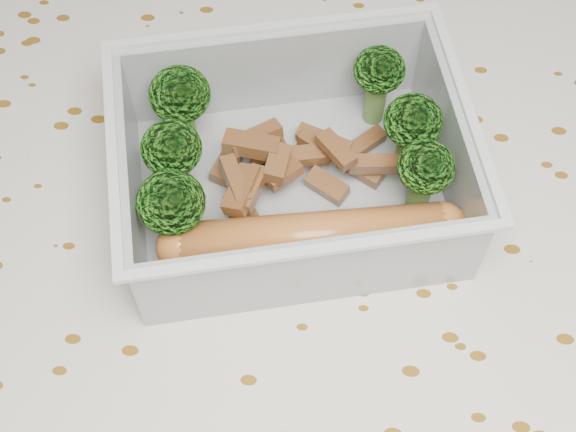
{
  "coord_description": "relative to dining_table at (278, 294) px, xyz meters",
  "views": [
    {
      "loc": [
        0.02,
        -0.23,
        1.17
      ],
      "look_at": [
        0.01,
        -0.0,
        0.78
      ],
      "focal_mm": 50.0,
      "sensor_mm": 36.0,
      "label": 1
    }
  ],
  "objects": [
    {
      "name": "meat_pile",
      "position": [
        0.0,
        0.03,
        0.11
      ],
      "size": [
        0.11,
        0.08,
        0.03
      ],
      "color": "brown",
      "rests_on": "lunch_container"
    },
    {
      "name": "tablecloth",
      "position": [
        0.0,
        0.0,
        0.05
      ],
      "size": [
        1.46,
        0.96,
        0.19
      ],
      "color": "silver",
      "rests_on": "dining_table"
    },
    {
      "name": "sausage",
      "position": [
        0.02,
        -0.02,
        0.11
      ],
      "size": [
        0.17,
        0.05,
        0.03
      ],
      "color": "#B8682D",
      "rests_on": "lunch_container"
    },
    {
      "name": "lunch_container",
      "position": [
        0.01,
        0.02,
        0.11
      ],
      "size": [
        0.23,
        0.19,
        0.07
      ],
      "color": "#B7BDC2",
      "rests_on": "tablecloth"
    },
    {
      "name": "dining_table",
      "position": [
        0.0,
        0.0,
        0.0
      ],
      "size": [
        1.4,
        0.9,
        0.75
      ],
      "color": "brown",
      "rests_on": "ground"
    },
    {
      "name": "broccoli_florets",
      "position": [
        -0.0,
        0.03,
        0.13
      ],
      "size": [
        0.18,
        0.13,
        0.06
      ],
      "color": "#608C3F",
      "rests_on": "lunch_container"
    }
  ]
}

